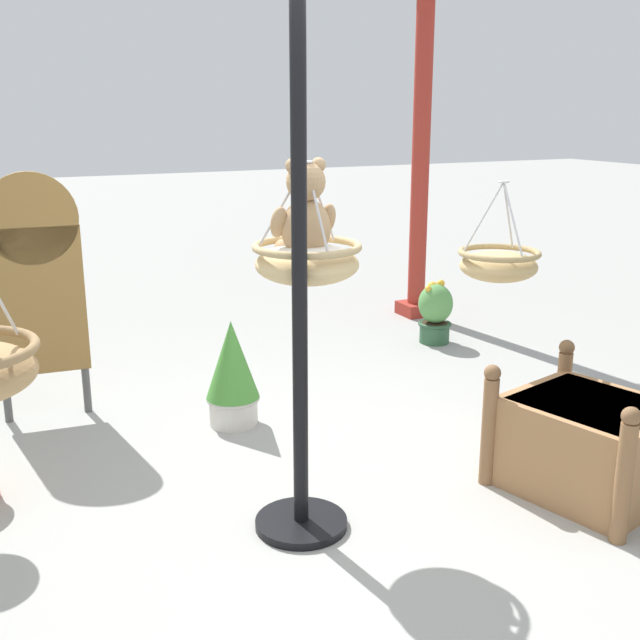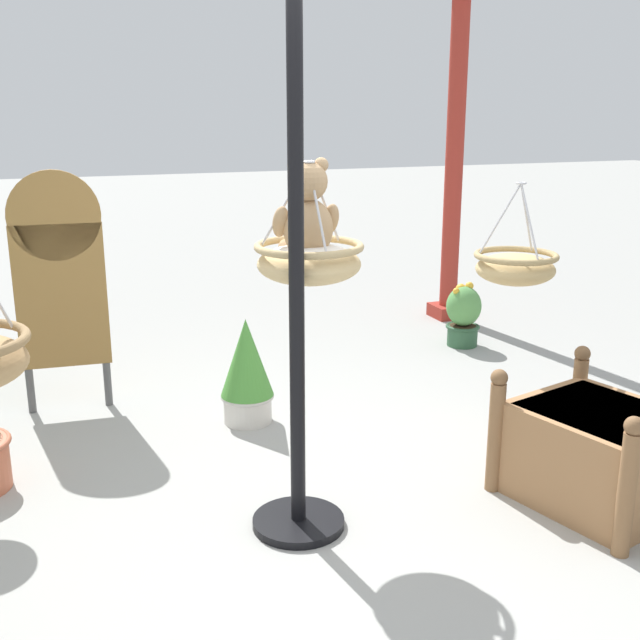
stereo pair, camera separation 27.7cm
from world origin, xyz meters
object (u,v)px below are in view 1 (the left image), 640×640
Objects in this scene: wooden_planter_box at (589,442)px; display_sign_board at (36,276)px; greenhouse_pillar_left at (421,162)px; potted_plant_tall_leafy at (232,373)px; display_pole_central at (300,373)px; hanging_basket_with_teddy at (307,261)px; hanging_basket_right_low at (499,264)px; teddy_bear at (305,216)px; potted_plant_bushy_green at (435,312)px.

display_sign_board reaches higher than wooden_planter_box.
display_sign_board is at bearing -161.84° from greenhouse_pillar_left.
potted_plant_tall_leafy is (-2.47, -1.78, -1.11)m from greenhouse_pillar_left.
wooden_planter_box is 2.12m from potted_plant_tall_leafy.
display_pole_central is 4.32× the size of hanging_basket_with_teddy.
hanging_basket_right_low is (1.40, 0.34, -0.20)m from hanging_basket_with_teddy.
teddy_bear is 0.16× the size of greenhouse_pillar_left.
potted_plant_tall_leafy is 1.26× the size of potted_plant_bushy_green.
potted_plant_bushy_green is at bearing 5.51° from display_sign_board.
display_pole_central is 0.74m from teddy_bear.
hanging_basket_with_teddy is at bearing -136.25° from potted_plant_bushy_green.
potted_plant_bushy_green is (2.12, 0.94, -0.07)m from potted_plant_tall_leafy.
display_pole_central reaches higher than potted_plant_tall_leafy.
hanging_basket_right_low is 1.18m from wooden_planter_box.
wooden_planter_box is 1.46× the size of potted_plant_tall_leafy.
potted_plant_tall_leafy is (0.12, 1.32, -0.44)m from display_pole_central.
teddy_bear is 3.11m from potted_plant_bushy_green.
display_sign_board is at bearing 151.26° from hanging_basket_right_low.
wooden_planter_box is at bearing -22.82° from teddy_bear.
display_sign_board reaches higher than potted_plant_bushy_green.
greenhouse_pillar_left is (2.59, 3.10, 0.67)m from display_pole_central.
greenhouse_pillar_left reaches higher than display_sign_board.
display_sign_board is (-3.50, -1.15, -0.52)m from greenhouse_pillar_left.
hanging_basket_right_low is at bearing 86.30° from wooden_planter_box.
display_sign_board reaches higher than potted_plant_tall_leafy.
hanging_basket_with_teddy is 0.58× the size of wooden_planter_box.
display_sign_board is (-1.04, 0.63, 0.59)m from potted_plant_tall_leafy.
display_sign_board is (-0.92, 1.95, 0.15)m from display_pole_central.
wooden_planter_box is (1.34, -0.57, -1.17)m from teddy_bear.
display_pole_central is 2.50× the size of wooden_planter_box.
potted_plant_tall_leafy is at bearing -156.19° from potted_plant_bushy_green.
greenhouse_pillar_left reaches higher than hanging_basket_right_low.
potted_plant_tall_leafy is (-1.37, 1.61, 0.07)m from wooden_planter_box.
greenhouse_pillar_left is 1.91× the size of display_sign_board.
teddy_bear is at bearing 90.00° from hanging_basket_with_teddy.
greenhouse_pillar_left is 3.72m from display_sign_board.
teddy_bear is 1.52m from potted_plant_tall_leafy.
hanging_basket_with_teddy is 0.97× the size of hanging_basket_right_low.
greenhouse_pillar_left is 4.42× the size of potted_plant_tall_leafy.
hanging_basket_with_teddy reaches higher than hanging_basket_right_low.
hanging_basket_with_teddy is 1.74m from wooden_planter_box.
teddy_bear is 0.30× the size of display_sign_board.
potted_plant_tall_leafy reaches higher than wooden_planter_box.
display_pole_central is at bearing -64.79° from display_sign_board.
teddy_bear is at bearing 157.18° from wooden_planter_box.
hanging_basket_right_low is at bearing 13.77° from hanging_basket_with_teddy.
teddy_bear reaches higher than hanging_basket_right_low.
display_sign_board is (-2.47, 1.35, -0.11)m from hanging_basket_right_low.
teddy_bear is 0.70× the size of potted_plant_tall_leafy.
display_pole_central is 1.61m from wooden_planter_box.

